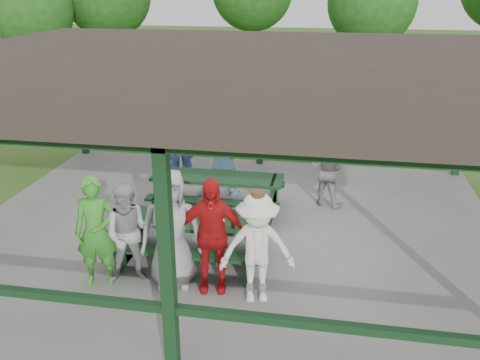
% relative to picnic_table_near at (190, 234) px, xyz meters
% --- Properties ---
extents(ground, '(90.00, 90.00, 0.00)m').
position_rel_picnic_table_near_xyz_m(ground, '(0.48, 1.20, -0.57)').
color(ground, '#294D18').
rests_on(ground, ground).
extents(concrete_slab, '(10.00, 8.00, 0.10)m').
position_rel_picnic_table_near_xyz_m(concrete_slab, '(0.48, 1.20, -0.52)').
color(concrete_slab, slate).
rests_on(concrete_slab, ground).
extents(pavilion_structure, '(10.60, 8.60, 3.24)m').
position_rel_picnic_table_near_xyz_m(pavilion_structure, '(0.48, 1.20, 2.60)').
color(pavilion_structure, black).
rests_on(pavilion_structure, concrete_slab).
extents(picnic_table_near, '(2.45, 1.39, 0.75)m').
position_rel_picnic_table_near_xyz_m(picnic_table_near, '(0.00, 0.00, 0.00)').
color(picnic_table_near, black).
rests_on(picnic_table_near, concrete_slab).
extents(picnic_table_far, '(2.62, 1.39, 0.75)m').
position_rel_picnic_table_near_xyz_m(picnic_table_far, '(0.03, 2.00, 0.01)').
color(picnic_table_far, black).
rests_on(picnic_table_far, concrete_slab).
extents(table_setting, '(2.41, 0.45, 0.10)m').
position_rel_picnic_table_near_xyz_m(table_setting, '(0.01, 0.03, 0.31)').
color(table_setting, white).
rests_on(table_setting, picnic_table_near).
extents(contestant_green, '(0.72, 0.56, 1.75)m').
position_rel_picnic_table_near_xyz_m(contestant_green, '(-1.21, -0.90, 0.41)').
color(contestant_green, '#348C27').
rests_on(contestant_green, concrete_slab).
extents(contestant_grey_left, '(0.94, 0.83, 1.63)m').
position_rel_picnic_table_near_xyz_m(contestant_grey_left, '(-0.71, -0.81, 0.35)').
color(contestant_grey_left, '#9B9B9D').
rests_on(contestant_grey_left, concrete_slab).
extents(contestant_grey_mid, '(1.04, 0.80, 1.89)m').
position_rel_picnic_table_near_xyz_m(contestant_grey_mid, '(-0.07, -0.77, 0.47)').
color(contestant_grey_mid, gray).
rests_on(contestant_grey_mid, concrete_slab).
extents(contestant_red, '(1.11, 0.59, 1.80)m').
position_rel_picnic_table_near_xyz_m(contestant_red, '(0.54, -0.77, 0.43)').
color(contestant_red, '#B61317').
rests_on(contestant_red, concrete_slab).
extents(contestant_white_fedora, '(1.19, 0.85, 1.73)m').
position_rel_picnic_table_near_xyz_m(contestant_white_fedora, '(1.25, -0.95, 0.37)').
color(contestant_white_fedora, silver).
rests_on(contestant_white_fedora, concrete_slab).
extents(spectator_lblue, '(1.65, 0.58, 1.76)m').
position_rel_picnic_table_near_xyz_m(spectator_lblue, '(-0.03, 2.91, 0.41)').
color(spectator_lblue, '#9BCEF0').
rests_on(spectator_lblue, concrete_slab).
extents(spectator_blue, '(0.76, 0.63, 1.77)m').
position_rel_picnic_table_near_xyz_m(spectator_blue, '(-1.19, 3.50, 0.41)').
color(spectator_blue, '#384B93').
rests_on(spectator_blue, concrete_slab).
extents(spectator_grey, '(0.90, 0.81, 1.53)m').
position_rel_picnic_table_near_xyz_m(spectator_grey, '(2.20, 2.71, 0.29)').
color(spectator_grey, gray).
rests_on(spectator_grey, concrete_slab).
extents(pickup_truck, '(5.22, 2.81, 1.39)m').
position_rel_picnic_table_near_xyz_m(pickup_truck, '(4.35, 10.12, 0.13)').
color(pickup_truck, silver).
rests_on(pickup_truck, ground).
extents(farm_trailer, '(4.08, 2.28, 1.41)m').
position_rel_picnic_table_near_xyz_m(farm_trailer, '(-3.25, 8.64, 0.13)').
color(farm_trailer, navy).
rests_on(farm_trailer, ground).
extents(tree_mid, '(3.47, 3.47, 5.42)m').
position_rel_picnic_table_near_xyz_m(tree_mid, '(3.58, 14.34, 3.10)').
color(tree_mid, '#342515').
rests_on(tree_mid, ground).
extents(tree_edge_left, '(3.22, 3.22, 5.03)m').
position_rel_picnic_table_near_xyz_m(tree_edge_left, '(-9.50, 11.81, 2.83)').
color(tree_edge_left, '#342515').
rests_on(tree_edge_left, ground).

